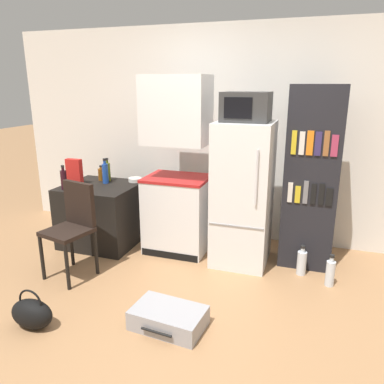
# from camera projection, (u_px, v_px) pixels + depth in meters

# --- Properties ---
(ground_plane) EXTENTS (24.00, 24.00, 0.00)m
(ground_plane) POSITION_uv_depth(u_px,v_px,m) (185.00, 324.00, 3.03)
(ground_plane) COLOR #A3754C
(wall_back) EXTENTS (6.40, 0.10, 2.54)m
(wall_back) POSITION_uv_depth(u_px,v_px,m) (257.00, 136.00, 4.43)
(wall_back) COLOR white
(wall_back) RESTS_ON ground_plane
(side_table) EXTENTS (0.84, 0.77, 0.72)m
(side_table) POSITION_uv_depth(u_px,v_px,m) (102.00, 214.00, 4.49)
(side_table) COLOR black
(side_table) RESTS_ON ground_plane
(kitchen_hutch) EXTENTS (0.70, 0.56, 1.96)m
(kitchen_hutch) POSITION_uv_depth(u_px,v_px,m) (177.00, 173.00, 4.15)
(kitchen_hutch) COLOR white
(kitchen_hutch) RESTS_ON ground_plane
(refrigerator) EXTENTS (0.58, 0.66, 1.51)m
(refrigerator) POSITION_uv_depth(u_px,v_px,m) (243.00, 194.00, 3.92)
(refrigerator) COLOR white
(refrigerator) RESTS_ON ground_plane
(microwave) EXTENTS (0.46, 0.41, 0.29)m
(microwave) POSITION_uv_depth(u_px,v_px,m) (246.00, 107.00, 3.67)
(microwave) COLOR #333333
(microwave) RESTS_ON refrigerator
(bookshelf) EXTENTS (0.53, 0.36, 1.87)m
(bookshelf) POSITION_uv_depth(u_px,v_px,m) (311.00, 179.00, 3.80)
(bookshelf) COLOR black
(bookshelf) RESTS_ON ground_plane
(bottle_wine_dark) EXTENTS (0.07, 0.07, 0.28)m
(bottle_wine_dark) POSITION_uv_depth(u_px,v_px,m) (64.00, 179.00, 4.19)
(bottle_wine_dark) COLOR black
(bottle_wine_dark) RESTS_ON side_table
(bottle_olive_oil) EXTENTS (0.07, 0.07, 0.28)m
(bottle_olive_oil) POSITION_uv_depth(u_px,v_px,m) (107.00, 171.00, 4.55)
(bottle_olive_oil) COLOR #566619
(bottle_olive_oil) RESTS_ON side_table
(bottle_blue_soda) EXTENTS (0.07, 0.07, 0.30)m
(bottle_blue_soda) POSITION_uv_depth(u_px,v_px,m) (105.00, 173.00, 4.44)
(bottle_blue_soda) COLOR #1E47A3
(bottle_blue_soda) RESTS_ON side_table
(bottle_amber_beer) EXTENTS (0.08, 0.08, 0.19)m
(bottle_amber_beer) POSITION_uv_depth(u_px,v_px,m) (101.00, 174.00, 4.59)
(bottle_amber_beer) COLOR brown
(bottle_amber_beer) RESTS_ON side_table
(bowl) EXTENTS (0.16, 0.16, 0.04)m
(bowl) POSITION_uv_depth(u_px,v_px,m) (135.00, 180.00, 4.54)
(bowl) COLOR silver
(bowl) RESTS_ON side_table
(cereal_box) EXTENTS (0.19, 0.07, 0.30)m
(cereal_box) POSITION_uv_depth(u_px,v_px,m) (74.00, 172.00, 4.40)
(cereal_box) COLOR red
(cereal_box) RESTS_ON side_table
(chair) EXTENTS (0.48, 0.48, 0.94)m
(chair) POSITION_uv_depth(u_px,v_px,m) (73.00, 221.00, 3.69)
(chair) COLOR black
(chair) RESTS_ON ground_plane
(suitcase_large_flat) EXTENTS (0.60, 0.43, 0.16)m
(suitcase_large_flat) POSITION_uv_depth(u_px,v_px,m) (169.00, 318.00, 2.97)
(suitcase_large_flat) COLOR #99999E
(suitcase_large_flat) RESTS_ON ground_plane
(handbag) EXTENTS (0.36, 0.20, 0.33)m
(handbag) POSITION_uv_depth(u_px,v_px,m) (32.00, 313.00, 2.95)
(handbag) COLOR black
(handbag) RESTS_ON ground_plane
(water_bottle_front) EXTENTS (0.09, 0.09, 0.31)m
(water_bottle_front) POSITION_uv_depth(u_px,v_px,m) (302.00, 262.00, 3.78)
(water_bottle_front) COLOR silver
(water_bottle_front) RESTS_ON ground_plane
(water_bottle_middle) EXTENTS (0.09, 0.09, 0.32)m
(water_bottle_middle) POSITION_uv_depth(u_px,v_px,m) (330.00, 273.00, 3.57)
(water_bottle_middle) COLOR silver
(water_bottle_middle) RESTS_ON ground_plane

